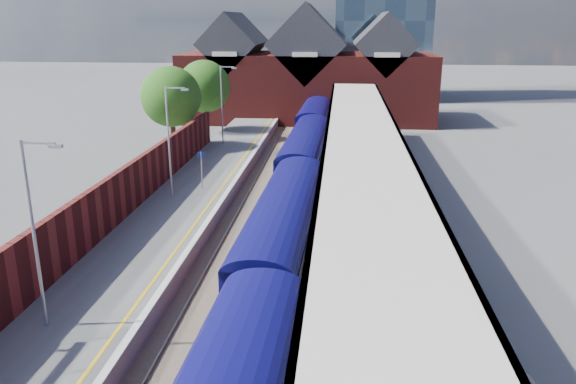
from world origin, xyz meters
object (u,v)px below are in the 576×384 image
object	(u,v)px
platform_sign	(201,164)
parked_car_blue	(374,187)
train	(297,179)
lamp_post_b	(36,224)
lamp_post_c	(171,135)
parked_car_dark	(428,270)
lamp_post_d	(223,100)

from	to	relation	value
platform_sign	parked_car_blue	xyz separation A→B (m)	(11.43, -0.66, -1.14)
parked_car_blue	platform_sign	bearing A→B (deg)	107.21
train	lamp_post_b	bearing A→B (deg)	-115.08
train	parked_car_blue	distance (m)	5.00
lamp_post_c	platform_sign	bearing A→B (deg)	55.74
platform_sign	parked_car_blue	distance (m)	11.50
train	parked_car_blue	world-z (taller)	train
train	parked_car_dark	size ratio (longest dim) A/B	17.16
lamp_post_c	lamp_post_d	world-z (taller)	same
platform_sign	parked_car_dark	distance (m)	18.47
lamp_post_b	lamp_post_d	world-z (taller)	same
lamp_post_b	platform_sign	world-z (taller)	lamp_post_b
lamp_post_c	parked_car_dark	xyz separation A→B (m)	(14.44, -10.99, -3.43)
platform_sign	parked_car_dark	world-z (taller)	platform_sign
train	lamp_post_b	distance (m)	18.75
train	platform_sign	size ratio (longest dim) A/B	26.39
train	lamp_post_d	size ratio (longest dim) A/B	9.42
platform_sign	parked_car_blue	bearing A→B (deg)	-3.29
train	lamp_post_b	world-z (taller)	lamp_post_b
lamp_post_c	lamp_post_d	bearing A→B (deg)	90.00
lamp_post_d	platform_sign	distance (m)	14.25
parked_car_dark	parked_car_blue	world-z (taller)	parked_car_dark
train	lamp_post_c	xyz separation A→B (m)	(-7.86, -0.79, 2.87)
lamp_post_b	parked_car_blue	xyz separation A→B (m)	(12.79, 17.34, -3.44)
train	parked_car_dark	xyz separation A→B (m)	(6.59, -11.78, -0.56)
lamp_post_b	parked_car_dark	size ratio (longest dim) A/B	1.82
train	lamp_post_d	world-z (taller)	lamp_post_d
parked_car_dark	platform_sign	bearing A→B (deg)	38.55
train	lamp_post_d	xyz separation A→B (m)	(-7.86, 15.21, 2.87)
lamp_post_c	platform_sign	size ratio (longest dim) A/B	2.80
lamp_post_b	lamp_post_c	size ratio (longest dim) A/B	1.00
lamp_post_d	lamp_post_c	bearing A→B (deg)	-90.00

